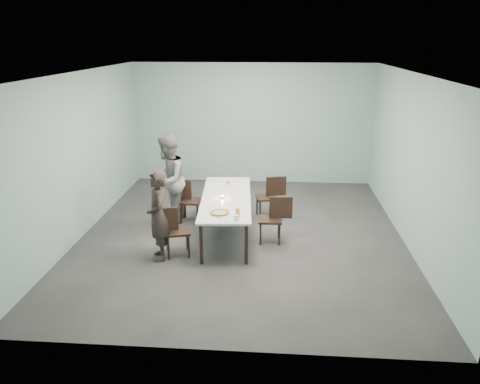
# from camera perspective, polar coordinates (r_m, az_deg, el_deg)

# --- Properties ---
(ground) EXTENTS (7.00, 7.00, 0.00)m
(ground) POSITION_cam_1_polar(r_m,az_deg,el_deg) (8.97, 0.22, -5.17)
(ground) COLOR #333335
(ground) RESTS_ON ground
(room_shell) EXTENTS (6.02, 7.02, 3.01)m
(room_shell) POSITION_cam_1_polar(r_m,az_deg,el_deg) (8.37, 0.24, 7.65)
(room_shell) COLOR #8FB3B5
(room_shell) RESTS_ON ground
(table) EXTENTS (1.08, 2.66, 0.75)m
(table) POSITION_cam_1_polar(r_m,az_deg,el_deg) (8.72, -1.71, -1.00)
(table) COLOR white
(table) RESTS_ON ground
(chair_near_left) EXTENTS (0.65, 0.52, 0.87)m
(chair_near_left) POSITION_cam_1_polar(r_m,az_deg,el_deg) (8.04, -8.23, -4.35)
(chair_near_left) COLOR black
(chair_near_left) RESTS_ON ground
(chair_far_left) EXTENTS (0.62, 0.45, 0.87)m
(chair_far_left) POSITION_cam_1_polar(r_m,az_deg,el_deg) (9.50, -6.50, -0.67)
(chair_far_left) COLOR black
(chair_far_left) RESTS_ON ground
(chair_near_right) EXTENTS (0.62, 0.43, 0.87)m
(chair_near_right) POSITION_cam_1_polar(r_m,az_deg,el_deg) (8.50, 4.23, -2.93)
(chair_near_right) COLOR black
(chair_near_right) RESTS_ON ground
(chair_far_right) EXTENTS (0.65, 0.50, 0.87)m
(chair_far_right) POSITION_cam_1_polar(r_m,az_deg,el_deg) (9.67, 3.76, -0.25)
(chair_far_right) COLOR black
(chair_far_right) RESTS_ON ground
(diner_near) EXTENTS (0.54, 0.65, 1.53)m
(diner_near) POSITION_cam_1_polar(r_m,az_deg,el_deg) (7.87, -9.97, -2.89)
(diner_near) COLOR black
(diner_near) RESTS_ON ground
(diner_far) EXTENTS (0.73, 0.91, 1.80)m
(diner_far) POSITION_cam_1_polar(r_m,az_deg,el_deg) (9.33, -8.74, 1.45)
(diner_far) COLOR slate
(diner_far) RESTS_ON ground
(pizza) EXTENTS (0.34, 0.34, 0.04)m
(pizza) POSITION_cam_1_polar(r_m,az_deg,el_deg) (7.88, -2.51, -2.56)
(pizza) COLOR white
(pizza) RESTS_ON table
(side_plate) EXTENTS (0.18, 0.18, 0.01)m
(side_plate) POSITION_cam_1_polar(r_m,az_deg,el_deg) (8.15, -1.53, -1.94)
(side_plate) COLOR white
(side_plate) RESTS_ON table
(beer_glass) EXTENTS (0.08, 0.08, 0.15)m
(beer_glass) POSITION_cam_1_polar(r_m,az_deg,el_deg) (7.74, -0.29, -2.49)
(beer_glass) COLOR gold
(beer_glass) RESTS_ON table
(water_tumbler) EXTENTS (0.08, 0.08, 0.09)m
(water_tumbler) POSITION_cam_1_polar(r_m,az_deg,el_deg) (7.59, -0.47, -3.17)
(water_tumbler) COLOR silver
(water_tumbler) RESTS_ON table
(tealight) EXTENTS (0.06, 0.06, 0.05)m
(tealight) POSITION_cam_1_polar(r_m,az_deg,el_deg) (8.64, -2.18, -0.64)
(tealight) COLOR silver
(tealight) RESTS_ON table
(amber_tumbler) EXTENTS (0.07, 0.07, 0.08)m
(amber_tumbler) POSITION_cam_1_polar(r_m,az_deg,el_deg) (9.44, -1.47, 1.17)
(amber_tumbler) COLOR gold
(amber_tumbler) RESTS_ON table
(menu) EXTENTS (0.32, 0.24, 0.01)m
(menu) POSITION_cam_1_polar(r_m,az_deg,el_deg) (9.47, -2.32, 0.97)
(menu) COLOR silver
(menu) RESTS_ON table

